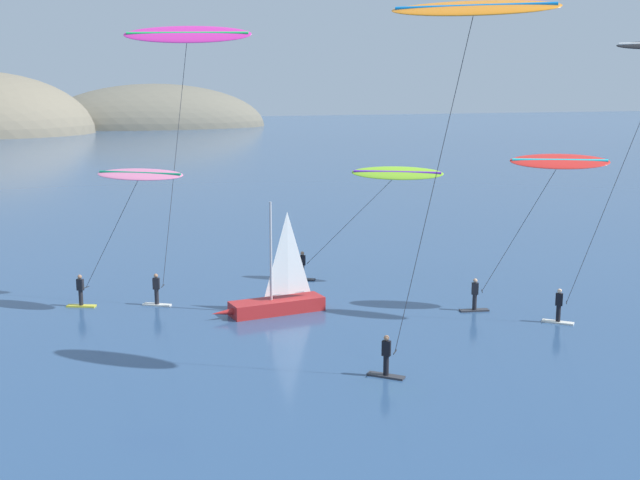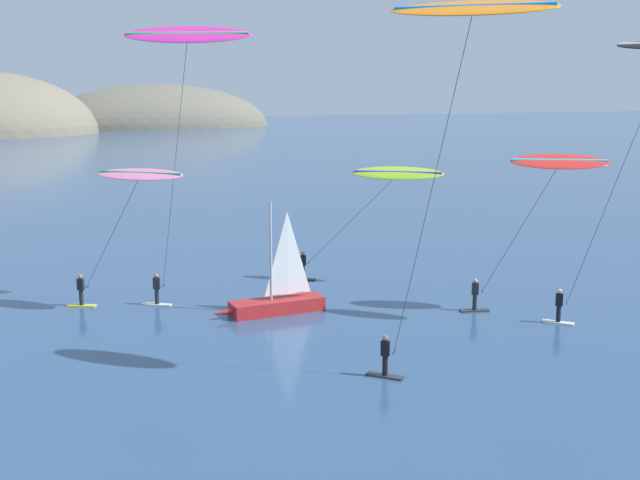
# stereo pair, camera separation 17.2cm
# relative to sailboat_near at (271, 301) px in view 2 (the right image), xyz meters

# --- Properties ---
(sailboat_near) EXTENTS (5.93, 1.71, 5.70)m
(sailboat_near) POSITION_rel_sailboat_near_xyz_m (0.00, 0.00, 0.00)
(sailboat_near) COLOR #B22323
(sailboat_near) RESTS_ON ground
(kitesurfer_orange) EXTENTS (5.77, 5.11, 14.40)m
(kitesurfer_orange) POSITION_rel_sailboat_near_xyz_m (3.48, -12.05, 12.53)
(kitesurfer_orange) COLOR #2D2D33
(kitesurfer_orange) RESTS_ON ground
(kitesurfer_magenta) EXTENTS (6.30, 3.76, 14.32)m
(kitesurfer_magenta) POSITION_rel_sailboat_near_xyz_m (-3.39, 2.86, 12.26)
(kitesurfer_magenta) COLOR silver
(kitesurfer_magenta) RESTS_ON ground
(kitesurfer_lime) EXTENTS (7.78, 5.60, 6.89)m
(kitesurfer_lime) POSITION_rel_sailboat_near_xyz_m (8.15, 3.38, 5.29)
(kitesurfer_lime) COLOR #2D2D33
(kitesurfer_lime) RESTS_ON ground
(kitesurfer_pink) EXTENTS (5.96, 4.97, 7.34)m
(kitesurfer_pink) POSITION_rel_sailboat_near_xyz_m (-6.15, 2.70, 5.86)
(kitesurfer_pink) COLOR yellow
(kitesurfer_pink) RESTS_ON ground
(kitesurfer_red) EXTENTS (6.64, 4.03, 8.09)m
(kitesurfer_red) POSITION_rel_sailboat_near_xyz_m (12.88, -5.14, 6.50)
(kitesurfer_red) COLOR #2D2D33
(kitesurfer_red) RESTS_ON ground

